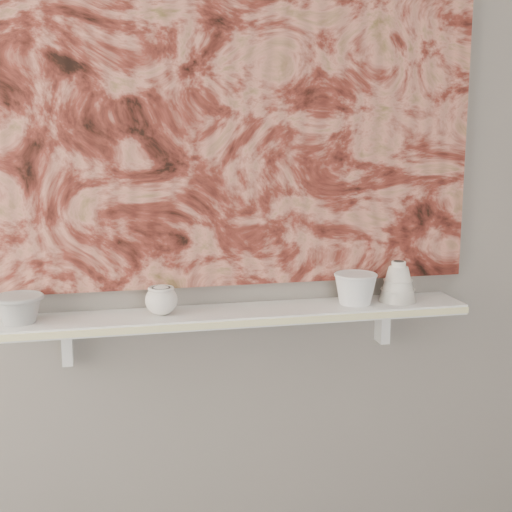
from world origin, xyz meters
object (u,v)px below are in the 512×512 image
object	(u,v)px
bowl_grey	(18,308)
bell_vessel	(398,281)
bowl_white	(355,288)
shelf	(236,315)
cup_cream	(161,300)
painting	(230,100)

from	to	relation	value
bowl_grey	bell_vessel	size ratio (longest dim) A/B	1.12
bowl_grey	bowl_white	size ratio (longest dim) A/B	1.06
bowl_white	bell_vessel	bearing A→B (deg)	0.00
bowl_grey	bell_vessel	xyz separation A→B (m)	(1.12, 0.00, 0.02)
shelf	bowl_grey	bearing A→B (deg)	180.00
bowl_grey	bell_vessel	world-z (taller)	bell_vessel
shelf	bowl_white	xyz separation A→B (m)	(0.37, 0.00, 0.06)
cup_cream	bowl_white	xyz separation A→B (m)	(0.59, 0.00, 0.01)
shelf	painting	bearing A→B (deg)	90.00
painting	bell_vessel	size ratio (longest dim) A/B	11.87
painting	cup_cream	bearing A→B (deg)	-159.78
bowl_grey	bell_vessel	distance (m)	1.12
painting	bell_vessel	world-z (taller)	painting
bowl_grey	bowl_white	xyz separation A→B (m)	(0.98, 0.00, 0.01)
painting	bell_vessel	xyz separation A→B (m)	(0.51, -0.08, -0.55)
bowl_grey	shelf	bearing A→B (deg)	0.00
bowl_white	shelf	bearing A→B (deg)	180.00
shelf	cup_cream	distance (m)	0.23
bell_vessel	bowl_grey	bearing A→B (deg)	180.00
painting	bowl_grey	world-z (taller)	painting
shelf	cup_cream	world-z (taller)	cup_cream
shelf	bell_vessel	world-z (taller)	bell_vessel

